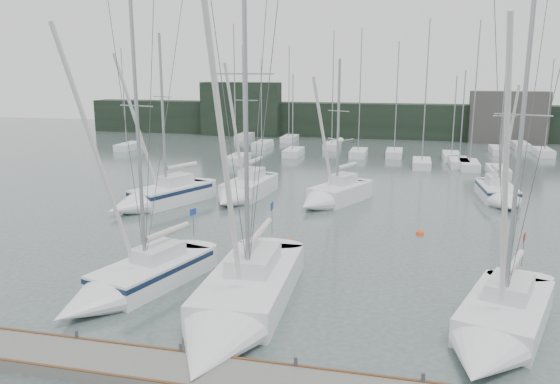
{
  "coord_description": "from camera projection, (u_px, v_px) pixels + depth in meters",
  "views": [
    {
      "loc": [
        5.24,
        -19.74,
        9.76
      ],
      "look_at": [
        -0.7,
        5.0,
        4.07
      ],
      "focal_mm": 35.0,
      "sensor_mm": 36.0,
      "label": 1
    }
  ],
  "objects": [
    {
      "name": "mast_forest",
      "position": [
        395.0,
        151.0,
        64.06
      ],
      "size": [
        59.64,
        25.49,
        14.74
      ],
      "color": "white",
      "rests_on": "ground"
    },
    {
      "name": "far_treeline",
      "position": [
        375.0,
        121.0,
        80.34
      ],
      "size": [
        90.0,
        4.0,
        5.0
      ],
      "primitive_type": "cube",
      "color": "black",
      "rests_on": "ground"
    },
    {
      "name": "buoy_b",
      "position": [
        420.0,
        234.0,
        33.21
      ],
      "size": [
        0.51,
        0.51,
        0.51
      ],
      "primitive_type": "sphere",
      "color": "#EB4514",
      "rests_on": "ground"
    },
    {
      "name": "buoy_c",
      "position": [
        171.0,
        231.0,
        33.9
      ],
      "size": [
        0.51,
        0.51,
        0.51
      ],
      "primitive_type": "sphere",
      "color": "#EB4514",
      "rests_on": "ground"
    },
    {
      "name": "sailboat_mid_b",
      "position": [
        242.0,
        192.0,
        41.98
      ],
      "size": [
        3.54,
        8.52,
        12.53
      ],
      "rotation": [
        0.0,
        0.0,
        -0.1
      ],
      "color": "white",
      "rests_on": "ground"
    },
    {
      "name": "sailboat_near_left",
      "position": [
        127.0,
        284.0,
        24.05
      ],
      "size": [
        4.9,
        8.89,
        13.96
      ],
      "rotation": [
        0.0,
        0.0,
        -0.28
      ],
      "color": "white",
      "rests_on": "ground"
    },
    {
      "name": "sailboat_near_center",
      "position": [
        235.0,
        310.0,
        21.37
      ],
      "size": [
        3.72,
        12.1,
        16.41
      ],
      "rotation": [
        0.0,
        0.0,
        0.04
      ],
      "color": "white",
      "rests_on": "ground"
    },
    {
      "name": "dock",
      "position": [
        228.0,
        379.0,
        17.27
      ],
      "size": [
        24.0,
        2.0,
        0.4
      ],
      "primitive_type": "cube",
      "color": "#61605C",
      "rests_on": "ground"
    },
    {
      "name": "sailboat_mid_d",
      "position": [
        501.0,
        196.0,
        40.92
      ],
      "size": [
        2.93,
        7.34,
        10.77
      ],
      "rotation": [
        0.0,
        0.0,
        0.07
      ],
      "color": "white",
      "rests_on": "ground"
    },
    {
      "name": "far_building_right",
      "position": [
        508.0,
        117.0,
        74.13
      ],
      "size": [
        10.0,
        3.0,
        7.0
      ],
      "primitive_type": "cube",
      "color": "#45423F",
      "rests_on": "ground"
    },
    {
      "name": "sailboat_mid_a",
      "position": [
        155.0,
        198.0,
        39.72
      ],
      "size": [
        5.91,
        9.07,
        13.18
      ],
      "rotation": [
        0.0,
        0.0,
        -0.4
      ],
      "color": "white",
      "rests_on": "ground"
    },
    {
      "name": "buoy_a",
      "position": [
        289.0,
        244.0,
        31.41
      ],
      "size": [
        0.65,
        0.65,
        0.65
      ],
      "primitive_type": "sphere",
      "color": "#EB4514",
      "rests_on": "ground"
    },
    {
      "name": "far_building_left",
      "position": [
        241.0,
        109.0,
        82.67
      ],
      "size": [
        12.0,
        3.0,
        8.0
      ],
      "primitive_type": "cube",
      "color": "black",
      "rests_on": "ground"
    },
    {
      "name": "seagull",
      "position": [
        341.0,
        140.0,
        22.66
      ],
      "size": [
        1.08,
        0.49,
        0.21
      ],
      "rotation": [
        0.0,
        0.0,
        -0.09
      ],
      "color": "white",
      "rests_on": "ground"
    },
    {
      "name": "sailboat_mid_c",
      "position": [
        330.0,
        197.0,
        40.36
      ],
      "size": [
        5.36,
        7.77,
        11.38
      ],
      "rotation": [
        0.0,
        0.0,
        -0.42
      ],
      "color": "white",
      "rests_on": "ground"
    },
    {
      "name": "sailboat_near_right",
      "position": [
        496.0,
        331.0,
        19.78
      ],
      "size": [
        5.33,
        8.88,
        13.93
      ],
      "rotation": [
        0.0,
        0.0,
        -0.33
      ],
      "color": "white",
      "rests_on": "ground"
    },
    {
      "name": "ground",
      "position": [
        268.0,
        317.0,
        22.05
      ],
      "size": [
        160.0,
        160.0,
        0.0
      ],
      "primitive_type": "plane",
      "color": "#43524E",
      "rests_on": "ground"
    }
  ]
}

